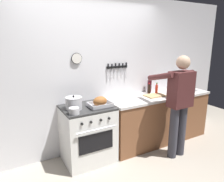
{
  "coord_description": "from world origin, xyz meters",
  "views": [
    {
      "loc": [
        -1.36,
        -1.83,
        1.91
      ],
      "look_at": [
        0.14,
        0.85,
        1.13
      ],
      "focal_mm": 33.53,
      "sensor_mm": 36.0,
      "label": 1
    }
  ],
  "objects_px": {
    "roasting_pan": "(100,102)",
    "saucepan": "(74,111)",
    "stock_pot": "(74,103)",
    "bottle_hot_sauce": "(157,89)",
    "stove": "(88,134)",
    "cutting_board": "(155,95)",
    "bottle_soy_sauce": "(149,89)",
    "bottle_wine_red": "(149,86)",
    "person_cook": "(179,100)"
  },
  "relations": [
    {
      "from": "roasting_pan",
      "to": "saucepan",
      "type": "bearing_deg",
      "value": -166.6
    },
    {
      "from": "saucepan",
      "to": "stock_pot",
      "type": "bearing_deg",
      "value": 71.3
    },
    {
      "from": "stock_pot",
      "to": "bottle_hot_sauce",
      "type": "relative_size",
      "value": 1.15
    },
    {
      "from": "stove",
      "to": "roasting_pan",
      "type": "bearing_deg",
      "value": -30.2
    },
    {
      "from": "stove",
      "to": "cutting_board",
      "type": "relative_size",
      "value": 2.5
    },
    {
      "from": "cutting_board",
      "to": "bottle_soy_sauce",
      "type": "height_order",
      "value": "bottle_soy_sauce"
    },
    {
      "from": "saucepan",
      "to": "bottle_soy_sauce",
      "type": "xyz_separation_m",
      "value": [
        1.59,
        0.37,
        0.04
      ]
    },
    {
      "from": "stove",
      "to": "roasting_pan",
      "type": "xyz_separation_m",
      "value": [
        0.17,
        -0.1,
        0.52
      ]
    },
    {
      "from": "bottle_wine_red",
      "to": "bottle_hot_sauce",
      "type": "bearing_deg",
      "value": -78.5
    },
    {
      "from": "bottle_hot_sauce",
      "to": "bottle_soy_sauce",
      "type": "bearing_deg",
      "value": 137.5
    },
    {
      "from": "roasting_pan",
      "to": "saucepan",
      "type": "distance_m",
      "value": 0.46
    },
    {
      "from": "cutting_board",
      "to": "bottle_hot_sauce",
      "type": "distance_m",
      "value": 0.18
    },
    {
      "from": "bottle_soy_sauce",
      "to": "person_cook",
      "type": "bearing_deg",
      "value": -88.93
    },
    {
      "from": "bottle_soy_sauce",
      "to": "stove",
      "type": "bearing_deg",
      "value": -173.1
    },
    {
      "from": "cutting_board",
      "to": "person_cook",
      "type": "bearing_deg",
      "value": -86.27
    },
    {
      "from": "stove",
      "to": "bottle_hot_sauce",
      "type": "height_order",
      "value": "bottle_hot_sauce"
    },
    {
      "from": "person_cook",
      "to": "cutting_board",
      "type": "distance_m",
      "value": 0.54
    },
    {
      "from": "stock_pot",
      "to": "saucepan",
      "type": "xyz_separation_m",
      "value": [
        -0.07,
        -0.2,
        -0.05
      ]
    },
    {
      "from": "stove",
      "to": "cutting_board",
      "type": "distance_m",
      "value": 1.37
    },
    {
      "from": "roasting_pan",
      "to": "bottle_soy_sauce",
      "type": "height_order",
      "value": "bottle_soy_sauce"
    },
    {
      "from": "person_cook",
      "to": "bottle_wine_red",
      "type": "relative_size",
      "value": 5.59
    },
    {
      "from": "person_cook",
      "to": "stock_pot",
      "type": "relative_size",
      "value": 6.8
    },
    {
      "from": "stove",
      "to": "cutting_board",
      "type": "xyz_separation_m",
      "value": [
        1.29,
        -0.03,
        0.46
      ]
    },
    {
      "from": "bottle_soy_sauce",
      "to": "stock_pot",
      "type": "bearing_deg",
      "value": -173.75
    },
    {
      "from": "roasting_pan",
      "to": "stock_pot",
      "type": "distance_m",
      "value": 0.39
    },
    {
      "from": "person_cook",
      "to": "bottle_hot_sauce",
      "type": "bearing_deg",
      "value": 3.77
    },
    {
      "from": "stove",
      "to": "person_cook",
      "type": "xyz_separation_m",
      "value": [
        1.33,
        -0.57,
        0.5
      ]
    },
    {
      "from": "roasting_pan",
      "to": "bottle_hot_sauce",
      "type": "bearing_deg",
      "value": 7.63
    },
    {
      "from": "roasting_pan",
      "to": "person_cook",
      "type": "bearing_deg",
      "value": -22.07
    },
    {
      "from": "stock_pot",
      "to": "bottle_wine_red",
      "type": "xyz_separation_m",
      "value": [
        1.59,
        0.24,
        0.03
      ]
    },
    {
      "from": "roasting_pan",
      "to": "cutting_board",
      "type": "distance_m",
      "value": 1.13
    },
    {
      "from": "cutting_board",
      "to": "bottle_wine_red",
      "type": "height_order",
      "value": "bottle_wine_red"
    },
    {
      "from": "bottle_soy_sauce",
      "to": "bottle_wine_red",
      "type": "bearing_deg",
      "value": 46.94
    },
    {
      "from": "bottle_hot_sauce",
      "to": "bottle_soy_sauce",
      "type": "height_order",
      "value": "bottle_hot_sauce"
    },
    {
      "from": "cutting_board",
      "to": "bottle_hot_sauce",
      "type": "relative_size",
      "value": 1.69
    },
    {
      "from": "saucepan",
      "to": "bottle_soy_sauce",
      "type": "bearing_deg",
      "value": 12.97
    },
    {
      "from": "stock_pot",
      "to": "bottle_hot_sauce",
      "type": "xyz_separation_m",
      "value": [
        1.62,
        0.07,
        -0.0
      ]
    },
    {
      "from": "stove",
      "to": "person_cook",
      "type": "distance_m",
      "value": 1.53
    },
    {
      "from": "stock_pot",
      "to": "cutting_board",
      "type": "relative_size",
      "value": 0.68
    },
    {
      "from": "stove",
      "to": "bottle_wine_red",
      "type": "bearing_deg",
      "value": 9.51
    },
    {
      "from": "stove",
      "to": "bottle_soy_sauce",
      "type": "xyz_separation_m",
      "value": [
        1.32,
        0.16,
        0.53
      ]
    },
    {
      "from": "saucepan",
      "to": "bottle_soy_sauce",
      "type": "height_order",
      "value": "bottle_soy_sauce"
    },
    {
      "from": "bottle_wine_red",
      "to": "stove",
      "type": "bearing_deg",
      "value": -170.49
    },
    {
      "from": "stock_pot",
      "to": "bottle_soy_sauce",
      "type": "bearing_deg",
      "value": 6.25
    },
    {
      "from": "stock_pot",
      "to": "saucepan",
      "type": "distance_m",
      "value": 0.22
    },
    {
      "from": "cutting_board",
      "to": "saucepan",
      "type": "bearing_deg",
      "value": -173.66
    },
    {
      "from": "saucepan",
      "to": "bottle_wine_red",
      "type": "height_order",
      "value": "bottle_wine_red"
    },
    {
      "from": "roasting_pan",
      "to": "cutting_board",
      "type": "bearing_deg",
      "value": 3.45
    },
    {
      "from": "stock_pot",
      "to": "cutting_board",
      "type": "distance_m",
      "value": 1.5
    },
    {
      "from": "person_cook",
      "to": "cutting_board",
      "type": "height_order",
      "value": "person_cook"
    }
  ]
}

